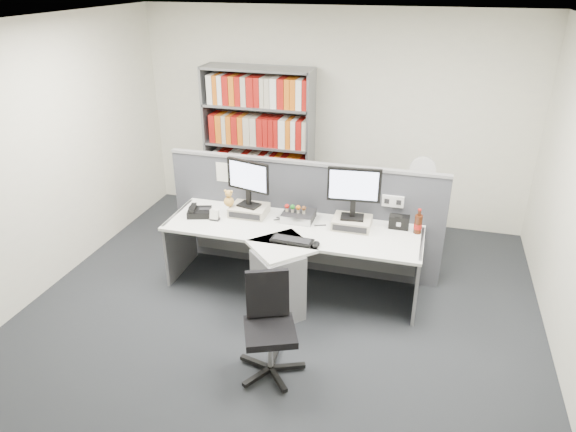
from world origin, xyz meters
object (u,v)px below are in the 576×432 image
(desk_phone, at_px, (199,212))
(desk_calendar, at_px, (215,215))
(speaker, at_px, (399,222))
(keyboard, at_px, (292,240))
(mouse, at_px, (316,244))
(monitor_right, at_px, (354,189))
(filing_cabinet, at_px, (416,224))
(monitor_left, at_px, (248,179))
(shelving_unit, at_px, (259,147))
(desk_fan, at_px, (422,172))
(desk, at_px, (287,260))
(office_chair, at_px, (269,322))
(cola_bottle, at_px, (418,224))
(desktop_pc, at_px, (298,216))

(desk_phone, distance_m, desk_calendar, 0.22)
(desk_phone, xyz_separation_m, speaker, (2.06, 0.27, 0.03))
(keyboard, distance_m, desk_calendar, 0.93)
(desk_calendar, bearing_deg, mouse, -13.56)
(monitor_right, relative_size, filing_cabinet, 0.76)
(monitor_left, distance_m, monitor_right, 1.10)
(monitor_right, distance_m, filing_cabinet, 1.43)
(shelving_unit, distance_m, desk_fan, 2.15)
(desk, bearing_deg, office_chair, -82.12)
(keyboard, xyz_separation_m, office_chair, (0.06, -0.94, -0.27))
(shelving_unit, xyz_separation_m, desk_fan, (2.10, -0.45, 0.03))
(monitor_left, relative_size, monitor_right, 0.94)
(monitor_right, distance_m, office_chair, 1.62)
(monitor_left, distance_m, desk_calendar, 0.51)
(monitor_right, relative_size, cola_bottle, 2.06)
(monitor_left, bearing_deg, desk_calendar, -143.46)
(keyboard, bearing_deg, speaker, 30.84)
(monitor_right, bearing_deg, desk_calendar, -170.98)
(desktop_pc, bearing_deg, mouse, -59.49)
(desk_phone, bearing_deg, cola_bottle, 5.27)
(shelving_unit, relative_size, office_chair, 2.32)
(desk, relative_size, desk_phone, 8.83)
(mouse, distance_m, filing_cabinet, 1.79)
(filing_cabinet, bearing_deg, desk_phone, -152.14)
(monitor_right, xyz_separation_m, mouse, (-0.26, -0.50, -0.40))
(monitor_right, height_order, shelving_unit, shelving_unit)
(desk_calendar, distance_m, speaker, 1.89)
(desk, relative_size, filing_cabinet, 3.71)
(desk, bearing_deg, keyboard, -45.96)
(monitor_left, relative_size, desk_phone, 1.71)
(speaker, relative_size, filing_cabinet, 0.29)
(mouse, relative_size, cola_bottle, 0.46)
(filing_cabinet, bearing_deg, mouse, -120.17)
(desk, height_order, cola_bottle, cola_bottle)
(speaker, bearing_deg, desktop_pc, -175.17)
(desktop_pc, relative_size, mouse, 2.69)
(mouse, distance_m, speaker, 0.94)
(desk, height_order, desktop_pc, desktop_pc)
(desktop_pc, distance_m, filing_cabinet, 1.60)
(desk_phone, bearing_deg, speaker, 7.43)
(monitor_left, relative_size, shelving_unit, 0.25)
(cola_bottle, height_order, filing_cabinet, cola_bottle)
(mouse, bearing_deg, monitor_right, 62.58)
(desktop_pc, bearing_deg, desk, -92.07)
(desktop_pc, relative_size, keyboard, 0.77)
(cola_bottle, relative_size, desk_fan, 0.53)
(desk_phone, height_order, desk_calendar, desk_calendar)
(desk_phone, relative_size, cola_bottle, 1.14)
(desk, xyz_separation_m, desktop_pc, (0.01, 0.41, 0.31))
(desktop_pc, bearing_deg, filing_cabinet, 40.00)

